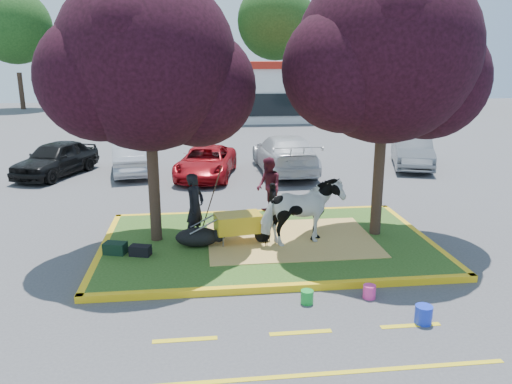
{
  "coord_description": "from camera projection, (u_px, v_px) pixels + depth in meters",
  "views": [
    {
      "loc": [
        -1.68,
        -11.81,
        4.62
      ],
      "look_at": [
        -0.23,
        0.5,
        1.3
      ],
      "focal_mm": 35.0,
      "sensor_mm": 36.0,
      "label": 1
    }
  ],
  "objects": [
    {
      "name": "ground",
      "position": [
        267.0,
        246.0,
        12.72
      ],
      "size": [
        90.0,
        90.0,
        0.0
      ],
      "primitive_type": "plane",
      "color": "#424244",
      "rests_on": "ground"
    },
    {
      "name": "median_island",
      "position": [
        267.0,
        243.0,
        12.7
      ],
      "size": [
        8.0,
        5.0,
        0.15
      ],
      "primitive_type": "cube",
      "color": "#294B17",
      "rests_on": "ground"
    },
    {
      "name": "curb_near",
      "position": [
        285.0,
        288.0,
        10.22
      ],
      "size": [
        8.3,
        0.16,
        0.15
      ],
      "primitive_type": "cube",
      "color": "yellow",
      "rests_on": "ground"
    },
    {
      "name": "curb_far",
      "position": [
        256.0,
        213.0,
        15.17
      ],
      "size": [
        8.3,
        0.16,
        0.15
      ],
      "primitive_type": "cube",
      "color": "yellow",
      "rests_on": "ground"
    },
    {
      "name": "curb_left",
      "position": [
        103.0,
        250.0,
        12.24
      ],
      "size": [
        0.16,
        5.3,
        0.15
      ],
      "primitive_type": "cube",
      "color": "yellow",
      "rests_on": "ground"
    },
    {
      "name": "curb_right",
      "position": [
        420.0,
        237.0,
        13.16
      ],
      "size": [
        0.16,
        5.3,
        0.15
      ],
      "primitive_type": "cube",
      "color": "yellow",
      "rests_on": "ground"
    },
    {
      "name": "straw_bedding",
      "position": [
        291.0,
        239.0,
        12.74
      ],
      "size": [
        4.2,
        3.0,
        0.01
      ],
      "primitive_type": "cube",
      "color": "#E9BB60",
      "rests_on": "median_island"
    },
    {
      "name": "tree_purple_left",
      "position": [
        148.0,
        70.0,
        11.64
      ],
      "size": [
        5.06,
        4.2,
        6.51
      ],
      "color": "black",
      "rests_on": "median_island"
    },
    {
      "name": "tree_purple_right",
      "position": [
        387.0,
        61.0,
        12.04
      ],
      "size": [
        5.3,
        4.4,
        6.82
      ],
      "color": "black",
      "rests_on": "median_island"
    },
    {
      "name": "fire_lane_stripe_a",
      "position": [
        185.0,
        340.0,
        8.46
      ],
      "size": [
        1.1,
        0.12,
        0.01
      ],
      "primitive_type": "cube",
      "color": "yellow",
      "rests_on": "ground"
    },
    {
      "name": "fire_lane_stripe_b",
      "position": [
        301.0,
        332.0,
        8.69
      ],
      "size": [
        1.1,
        0.12,
        0.01
      ],
      "primitive_type": "cube",
      "color": "yellow",
      "rests_on": "ground"
    },
    {
      "name": "fire_lane_stripe_c",
      "position": [
        410.0,
        326.0,
        8.91
      ],
      "size": [
        1.1,
        0.12,
        0.01
      ],
      "primitive_type": "cube",
      "color": "yellow",
      "rests_on": "ground"
    },
    {
      "name": "fire_lane_long",
      "position": [
        317.0,
        374.0,
        7.53
      ],
      "size": [
        6.0,
        0.1,
        0.01
      ],
      "primitive_type": "cube",
      "color": "yellow",
      "rests_on": "ground"
    },
    {
      "name": "retail_building",
      "position": [
        243.0,
        90.0,
        39.2
      ],
      "size": [
        20.4,
        8.4,
        4.4
      ],
      "color": "silver",
      "rests_on": "ground"
    },
    {
      "name": "treeline",
      "position": [
        225.0,
        24.0,
        46.93
      ],
      "size": [
        46.58,
        7.8,
        14.63
      ],
      "color": "black",
      "rests_on": "ground"
    },
    {
      "name": "cow",
      "position": [
        302.0,
        212.0,
        12.17
      ],
      "size": [
        2.15,
        1.4,
        1.68
      ],
      "primitive_type": "imported",
      "rotation": [
        0.0,
        0.0,
        1.84
      ],
      "color": "white",
      "rests_on": "median_island"
    },
    {
      "name": "calf",
      "position": [
        197.0,
        237.0,
        12.24
      ],
      "size": [
        1.12,
        0.69,
        0.47
      ],
      "primitive_type": "ellipsoid",
      "rotation": [
        0.0,
        0.0,
        -0.07
      ],
      "color": "black",
      "rests_on": "median_island"
    },
    {
      "name": "handler",
      "position": [
        195.0,
        207.0,
        12.56
      ],
      "size": [
        0.68,
        0.75,
        1.71
      ],
      "primitive_type": "imported",
      "rotation": [
        0.0,
        0.0,
        1.01
      ],
      "color": "black",
      "rests_on": "median_island"
    },
    {
      "name": "visitor_a",
      "position": [
        269.0,
        186.0,
        14.57
      ],
      "size": [
        0.8,
        0.94,
        1.71
      ],
      "primitive_type": "imported",
      "rotation": [
        0.0,
        0.0,
        -1.36
      ],
      "color": "#4A1523",
      "rests_on": "median_island"
    },
    {
      "name": "visitor_b",
      "position": [
        273.0,
        202.0,
        14.09
      ],
      "size": [
        0.28,
        0.65,
        1.11
      ],
      "primitive_type": "imported",
      "rotation": [
        0.0,
        0.0,
        -1.55
      ],
      "color": "black",
      "rests_on": "median_island"
    },
    {
      "name": "wheelbarrow",
      "position": [
        239.0,
        223.0,
        12.35
      ],
      "size": [
        2.02,
        0.83,
        0.76
      ],
      "rotation": [
        0.0,
        0.0,
        0.15
      ],
      "color": "black",
      "rests_on": "median_island"
    },
    {
      "name": "gear_bag_dark",
      "position": [
        140.0,
        251.0,
        11.67
      ],
      "size": [
        0.54,
        0.39,
        0.24
      ],
      "primitive_type": "cube",
      "rotation": [
        0.0,
        0.0,
        -0.3
      ],
      "color": "black",
      "rests_on": "median_island"
    },
    {
      "name": "gear_bag_green",
      "position": [
        115.0,
        248.0,
        11.78
      ],
      "size": [
        0.58,
        0.45,
        0.27
      ],
      "primitive_type": "cube",
      "rotation": [
        0.0,
        0.0,
        -0.28
      ],
      "color": "black",
      "rests_on": "median_island"
    },
    {
      "name": "bucket_green",
      "position": [
        307.0,
        297.0,
        9.7
      ],
      "size": [
        0.27,
        0.27,
        0.27
      ],
      "primitive_type": "cylinder",
      "rotation": [
        0.0,
        0.0,
        -0.1
      ],
      "color": "green",
      "rests_on": "ground"
    },
    {
      "name": "bucket_pink",
      "position": [
        369.0,
        292.0,
        9.91
      ],
      "size": [
        0.32,
        0.32,
        0.27
      ],
      "primitive_type": "cylinder",
      "rotation": [
        0.0,
        0.0,
        -0.31
      ],
      "color": "#F9378E",
      "rests_on": "ground"
    },
    {
      "name": "bucket_blue",
      "position": [
        424.0,
        315.0,
        8.96
      ],
      "size": [
        0.39,
        0.39,
        0.34
      ],
      "primitive_type": "cylinder",
      "rotation": [
        0.0,
        0.0,
        0.29
      ],
      "color": "#1A35D3",
      "rests_on": "ground"
    },
    {
      "name": "car_black",
      "position": [
        56.0,
        159.0,
        20.14
      ],
      "size": [
        3.11,
        4.49,
        1.42
      ],
      "primitive_type": "imported",
      "rotation": [
        0.0,
        0.0,
        -0.38
      ],
      "color": "black",
      "rests_on": "ground"
    },
    {
      "name": "car_silver",
      "position": [
        130.0,
        158.0,
        20.51
      ],
      "size": [
        2.01,
        4.15,
        1.31
      ],
      "primitive_type": "imported",
      "rotation": [
        0.0,
        0.0,
        3.3
      ],
      "color": "#A5A6AD",
      "rests_on": "ground"
    },
    {
      "name": "car_red",
      "position": [
        206.0,
        162.0,
        19.92
      ],
      "size": [
        2.84,
        4.73,
        1.23
      ],
      "primitive_type": "imported",
      "rotation": [
        0.0,
        0.0,
        -0.19
      ],
      "color": "#A00D14",
      "rests_on": "ground"
    },
    {
      "name": "car_white",
      "position": [
        284.0,
        153.0,
        20.83
      ],
      "size": [
        2.3,
        5.45,
        1.57
      ],
      "primitive_type": "imported",
      "rotation": [
        0.0,
        0.0,
        3.16
      ],
      "color": "silver",
      "rests_on": "ground"
    },
    {
      "name": "car_grey",
      "position": [
        412.0,
        151.0,
        21.82
      ],
      "size": [
        2.78,
        4.61,
        1.43
      ],
      "primitive_type": "imported",
      "rotation": [
        0.0,
        0.0,
        -0.31
      ],
      "color": "slate",
      "rests_on": "ground"
    }
  ]
}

